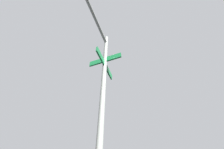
{
  "coord_description": "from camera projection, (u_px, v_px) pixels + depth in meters",
  "views": [
    {
      "loc": [
        -5.73,
        -4.48,
        1.24
      ],
      "look_at": [
        -6.88,
        -6.54,
        3.81
      ],
      "focal_mm": 21.12,
      "sensor_mm": 36.0,
      "label": 1
    }
  ],
  "objects": [
    {
      "name": "traffic_signal_near",
      "position": [
        87.0,
        33.0,
        2.98
      ],
      "size": [
        2.4,
        2.1,
        5.8
      ],
      "color": "slate",
      "rests_on": "ground_plane"
    }
  ]
}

